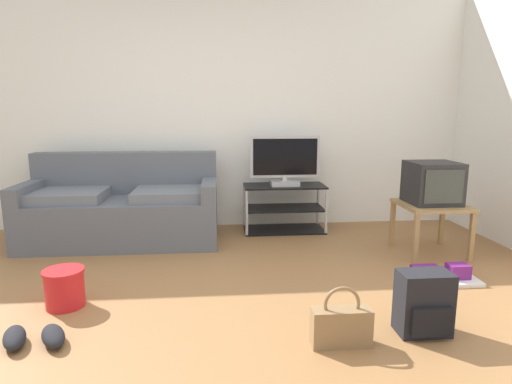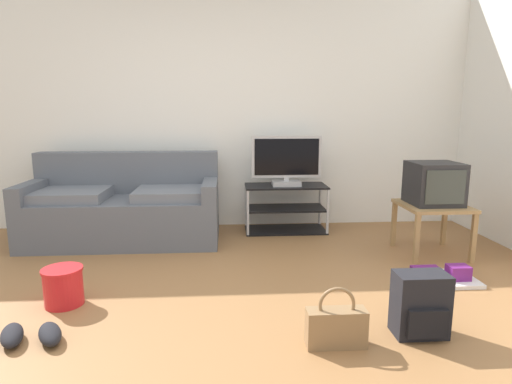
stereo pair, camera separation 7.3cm
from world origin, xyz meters
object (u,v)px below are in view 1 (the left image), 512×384
flat_tv (285,161)px  floor_tray (443,275)px  couch (123,209)px  side_table (431,211)px  tv_stand (284,208)px  cleaning_bucket (65,287)px  sneakers_pair (34,337)px  handbag (341,325)px  backpack (424,304)px  crt_tv (433,183)px

flat_tv → floor_tray: 1.97m
couch → side_table: couch is taller
tv_stand → flat_tv: (0.00, -0.02, 0.52)m
cleaning_bucket → sneakers_pair: (-0.01, -0.49, -0.10)m
tv_stand → floor_tray: 1.85m
handbag → floor_tray: 1.39m
backpack → crt_tv: bearing=87.8°
tv_stand → backpack: 2.34m
handbag → side_table: bearing=49.8°
couch → sneakers_pair: couch is taller
flat_tv → floor_tray: flat_tv is taller
crt_tv → side_table: bearing=-90.0°
side_table → crt_tv: (-0.00, 0.02, 0.26)m
crt_tv → tv_stand: bearing=145.7°
backpack → cleaning_bucket: bearing=-168.2°
side_table → cleaning_bucket: (-3.02, -0.87, -0.26)m
side_table → crt_tv: size_ratio=1.33×
sneakers_pair → flat_tv: bearing=51.1°
sneakers_pair → floor_tray: bearing=14.2°
flat_tv → backpack: bearing=-77.8°
flat_tv → crt_tv: 1.50m
tv_stand → backpack: tv_stand is taller
couch → floor_tray: couch is taller
couch → flat_tv: bearing=7.3°
crt_tv → backpack: size_ratio=1.12×
backpack → floor_tray: 0.97m
backpack → couch: bearing=162.3°
backpack → floor_tray: backpack is taller
backpack → handbag: backpack is taller
tv_stand → crt_tv: bearing=-34.3°
crt_tv → sneakers_pair: bearing=-155.6°
side_table → floor_tray: (-0.20, -0.64, -0.37)m
couch → flat_tv: flat_tv is taller
side_table → crt_tv: bearing=90.0°
handbag → sneakers_pair: handbag is taller
backpack → sneakers_pair: size_ratio=0.87×
couch → backpack: (2.18, -2.05, -0.15)m
tv_stand → side_table: 1.53m
couch → floor_tray: 3.04m
backpack → handbag: size_ratio=1.08×
crt_tv → backpack: crt_tv is taller
couch → crt_tv: (2.94, -0.61, 0.33)m
side_table → floor_tray: 0.77m
crt_tv → cleaning_bucket: bearing=-163.6°
side_table → handbag: bearing=-130.2°
flat_tv → tv_stand: bearing=90.0°
backpack → cleaning_bucket: 2.33m
backpack → sneakers_pair: (-2.27, 0.07, -0.14)m
side_table → cleaning_bucket: 3.15m
cleaning_bucket → crt_tv: bearing=16.4°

